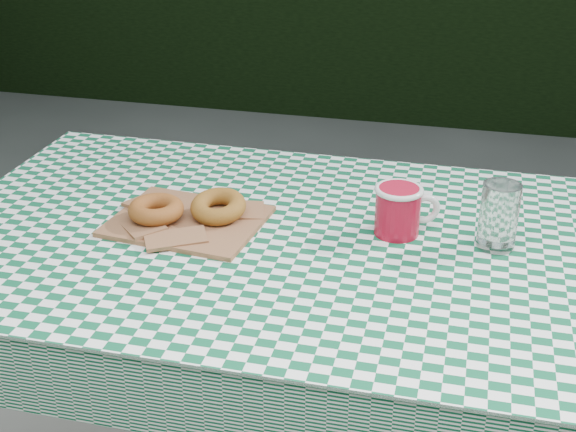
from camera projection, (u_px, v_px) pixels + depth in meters
The scene contains 7 objects.
table at pixel (262, 385), 1.71m from camera, with size 1.28×0.85×0.75m, color brown.
tablecloth at pixel (259, 234), 1.54m from camera, with size 1.30×0.87×0.01m, color #0C5031.
paper_bag at pixel (187, 220), 1.57m from camera, with size 0.30×0.24×0.02m, color #9C6644.
bagel_front at pixel (156, 209), 1.56m from camera, with size 0.11×0.11×0.04m, color brown.
bagel_back at pixel (218, 206), 1.57m from camera, with size 0.11×0.11×0.04m, color #985A1F.
coffee_mug at pixel (398, 211), 1.51m from camera, with size 0.18×0.18×0.10m, color maroon, non-canonical shape.
drinking_glass at pixel (499, 216), 1.46m from camera, with size 0.07×0.07×0.13m, color white.
Camera 1 is at (0.29, -1.31, 1.47)m, focal length 48.36 mm.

